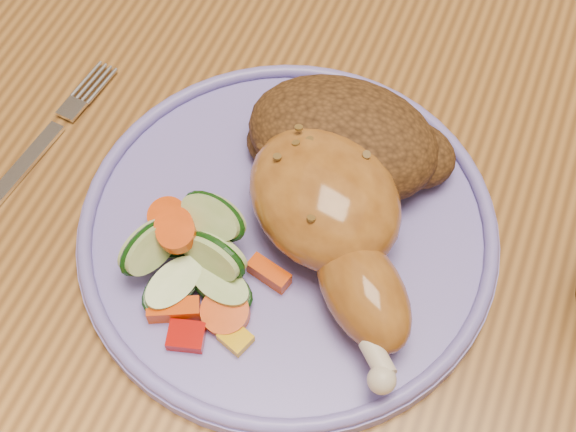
{
  "coord_description": "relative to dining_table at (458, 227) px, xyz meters",
  "views": [
    {
      "loc": [
        -0.01,
        -0.36,
        1.24
      ],
      "look_at": [
        -0.11,
        -0.1,
        0.78
      ],
      "focal_mm": 50.0,
      "sensor_mm": 36.0,
      "label": 1
    }
  ],
  "objects": [
    {
      "name": "vegetable_pile",
      "position": [
        -0.15,
        -0.16,
        0.11
      ],
      "size": [
        0.11,
        0.11,
        0.05
      ],
      "color": "#A50A05",
      "rests_on": "plate"
    },
    {
      "name": "chicken_leg",
      "position": [
        -0.08,
        -0.1,
        0.12
      ],
      "size": [
        0.17,
        0.18,
        0.06
      ],
      "color": "#A96423",
      "rests_on": "plate"
    },
    {
      "name": "rice_pilaf",
      "position": [
        -0.09,
        -0.04,
        0.12
      ],
      "size": [
        0.15,
        0.1,
        0.06
      ],
      "color": "#4E2E13",
      "rests_on": "plate"
    },
    {
      "name": "plate",
      "position": [
        -0.11,
        -0.1,
        0.09
      ],
      "size": [
        0.29,
        0.29,
        0.01
      ],
      "primitive_type": "cylinder",
      "color": "#7366BE",
      "rests_on": "dining_table"
    },
    {
      "name": "fork",
      "position": [
        -0.31,
        -0.11,
        0.09
      ],
      "size": [
        0.03,
        0.15,
        0.0
      ],
      "color": "silver",
      "rests_on": "dining_table"
    },
    {
      "name": "dining_table",
      "position": [
        0.0,
        0.0,
        0.0
      ],
      "size": [
        0.9,
        1.4,
        0.75
      ],
      "color": "#915C27",
      "rests_on": "ground"
    },
    {
      "name": "plate_rim",
      "position": [
        -0.11,
        -0.1,
        0.1
      ],
      "size": [
        0.29,
        0.29,
        0.01
      ],
      "primitive_type": "torus",
      "color": "#7366BE",
      "rests_on": "plate"
    }
  ]
}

